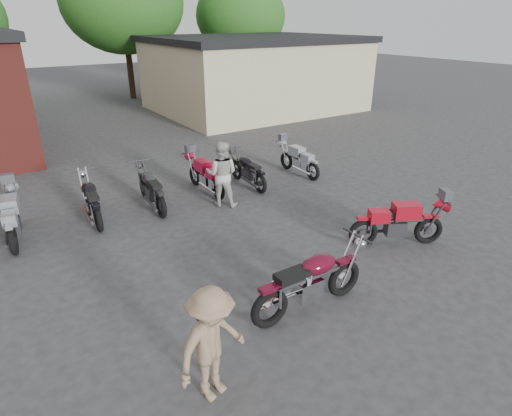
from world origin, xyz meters
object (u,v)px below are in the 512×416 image
vintage_motorcycle (312,277)px  row_bike_1 (12,216)px  row_bike_2 (91,197)px  row_bike_5 (247,168)px  helmet (276,297)px  person_tan (212,345)px  row_bike_4 (205,174)px  person_light (222,174)px  row_bike_3 (151,186)px  row_bike_6 (299,158)px  sportbike (399,220)px

vintage_motorcycle → row_bike_1: bearing=125.3°
row_bike_2 → row_bike_5: 4.48m
helmet → row_bike_2: bearing=108.7°
vintage_motorcycle → row_bike_5: size_ratio=1.18×
helmet → person_tan: bearing=-148.1°
row_bike_4 → row_bike_5: 1.30m
person_light → row_bike_5: (1.33, 0.85, -0.33)m
helmet → vintage_motorcycle: bearing=-50.4°
row_bike_5 → row_bike_2: bearing=89.6°
person_light → row_bike_2: 3.32m
helmet → row_bike_3: (-0.29, 5.24, 0.47)m
person_light → helmet: bearing=113.3°
vintage_motorcycle → row_bike_4: size_ratio=1.17×
helmet → row_bike_2: (-1.81, 5.33, 0.47)m
row_bike_3 → row_bike_4: (1.69, 0.19, -0.03)m
person_light → row_bike_6: size_ratio=0.95×
person_light → row_bike_3: size_ratio=0.87×
sportbike → helmet: bearing=-147.1°
row_bike_2 → row_bike_5: bearing=-87.4°
sportbike → row_bike_6: 5.02m
helmet → person_tan: (-1.87, -1.17, 0.72)m
vintage_motorcycle → row_bike_5: 6.10m
person_tan → row_bike_3: 6.60m
row_bike_3 → row_bike_6: 4.89m
row_bike_1 → row_bike_2: (1.75, 0.11, 0.00)m
helmet → person_light: size_ratio=0.14×
person_tan → vintage_motorcycle: bearing=2.0°
sportbike → row_bike_6: size_ratio=1.11×
row_bike_6 → person_tan: bearing=133.6°
vintage_motorcycle → row_bike_2: bearing=111.3°
helmet → row_bike_2: row_bike_2 is taller
row_bike_5 → row_bike_6: (1.92, -0.03, -0.01)m
vintage_motorcycle → row_bike_6: (4.21, 5.62, -0.11)m
vintage_motorcycle → person_light: (0.96, 4.80, 0.23)m
vintage_motorcycle → row_bike_6: vintage_motorcycle is taller
row_bike_1 → row_bike_4: bearing=-79.7°
helmet → person_light: person_light is taller
vintage_motorcycle → person_tan: size_ratio=1.34×
row_bike_1 → row_bike_3: size_ratio=1.00×
row_bike_4 → person_tan: bearing=152.2°
vintage_motorcycle → row_bike_2: size_ratio=1.10×
row_bike_2 → row_bike_4: size_ratio=1.06×
row_bike_6 → row_bike_2: bearing=87.7°
vintage_motorcycle → row_bike_1: size_ratio=1.10×
row_bike_2 → row_bike_3: size_ratio=1.00×
sportbike → person_light: (-2.14, 4.07, 0.28)m
vintage_motorcycle → row_bike_5: vintage_motorcycle is taller
helmet → row_bike_2: size_ratio=0.12×
vintage_motorcycle → helmet: bearing=130.2°
row_bike_3 → row_bike_5: row_bike_3 is taller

